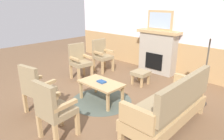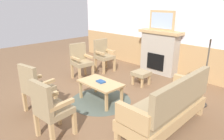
{
  "view_description": "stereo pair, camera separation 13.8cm",
  "coord_description": "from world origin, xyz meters",
  "px_view_note": "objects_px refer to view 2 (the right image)",
  "views": [
    {
      "loc": [
        3.12,
        -2.95,
        2.08
      ],
      "look_at": [
        0.0,
        0.35,
        0.55
      ],
      "focal_mm": 32.77,
      "sensor_mm": 36.0,
      "label": 1
    },
    {
      "loc": [
        3.22,
        -2.85,
        2.08
      ],
      "look_at": [
        0.0,
        0.35,
        0.55
      ],
      "focal_mm": 32.77,
      "sensor_mm": 36.0,
      "label": 2
    }
  ],
  "objects_px": {
    "book_on_table": "(101,82)",
    "footstool": "(141,74)",
    "armchair_front_left": "(35,86)",
    "armchair_front_center": "(50,107)",
    "armchair_near_fireplace": "(103,54)",
    "floor_lamp_by_couch": "(211,36)",
    "armchair_by_window_left": "(81,60)",
    "coffee_table": "(100,84)",
    "fireplace": "(159,52)",
    "framed_picture": "(162,21)",
    "couch": "(167,107)"
  },
  "relations": [
    {
      "from": "coffee_table",
      "to": "book_on_table",
      "type": "height_order",
      "value": "book_on_table"
    },
    {
      "from": "framed_picture",
      "to": "footstool",
      "type": "distance_m",
      "value": 1.73
    },
    {
      "from": "armchair_by_window_left",
      "to": "fireplace",
      "type": "bearing_deg",
      "value": 56.55
    },
    {
      "from": "armchair_near_fireplace",
      "to": "floor_lamp_by_couch",
      "type": "xyz_separation_m",
      "value": [
        3.13,
        -0.08,
        0.91
      ]
    },
    {
      "from": "framed_picture",
      "to": "armchair_front_left",
      "type": "xyz_separation_m",
      "value": [
        -0.38,
        -3.7,
        -1.02
      ]
    },
    {
      "from": "couch",
      "to": "armchair_by_window_left",
      "type": "xyz_separation_m",
      "value": [
        -2.99,
        0.43,
        0.14
      ]
    },
    {
      "from": "couch",
      "to": "footstool",
      "type": "distance_m",
      "value": 1.92
    },
    {
      "from": "fireplace",
      "to": "framed_picture",
      "type": "height_order",
      "value": "framed_picture"
    },
    {
      "from": "book_on_table",
      "to": "footstool",
      "type": "bearing_deg",
      "value": 87.99
    },
    {
      "from": "fireplace",
      "to": "book_on_table",
      "type": "bearing_deg",
      "value": -85.94
    },
    {
      "from": "fireplace",
      "to": "floor_lamp_by_couch",
      "type": "xyz_separation_m",
      "value": [
        1.81,
        -1.15,
        0.8
      ]
    },
    {
      "from": "armchair_front_left",
      "to": "armchair_front_center",
      "type": "height_order",
      "value": "same"
    },
    {
      "from": "fireplace",
      "to": "couch",
      "type": "bearing_deg",
      "value": -54.46
    },
    {
      "from": "fireplace",
      "to": "floor_lamp_by_couch",
      "type": "relative_size",
      "value": 0.77
    },
    {
      "from": "fireplace",
      "to": "footstool",
      "type": "bearing_deg",
      "value": -78.91
    },
    {
      "from": "book_on_table",
      "to": "armchair_front_center",
      "type": "height_order",
      "value": "armchair_front_center"
    },
    {
      "from": "coffee_table",
      "to": "armchair_front_left",
      "type": "relative_size",
      "value": 0.98
    },
    {
      "from": "fireplace",
      "to": "armchair_front_center",
      "type": "relative_size",
      "value": 1.33
    },
    {
      "from": "armchair_by_window_left",
      "to": "armchair_front_left",
      "type": "xyz_separation_m",
      "value": [
        0.91,
        -1.75,
        0.0
      ]
    },
    {
      "from": "framed_picture",
      "to": "armchair_near_fireplace",
      "type": "distance_m",
      "value": 1.98
    },
    {
      "from": "book_on_table",
      "to": "footstool",
      "type": "height_order",
      "value": "book_on_table"
    },
    {
      "from": "armchair_by_window_left",
      "to": "framed_picture",
      "type": "bearing_deg",
      "value": 56.55
    },
    {
      "from": "couch",
      "to": "coffee_table",
      "type": "height_order",
      "value": "couch"
    },
    {
      "from": "framed_picture",
      "to": "armchair_front_center",
      "type": "bearing_deg",
      "value": -81.72
    },
    {
      "from": "fireplace",
      "to": "armchair_front_center",
      "type": "height_order",
      "value": "fireplace"
    },
    {
      "from": "book_on_table",
      "to": "fireplace",
      "type": "bearing_deg",
      "value": 94.06
    },
    {
      "from": "fireplace",
      "to": "armchair_front_left",
      "type": "relative_size",
      "value": 1.33
    },
    {
      "from": "armchair_front_left",
      "to": "floor_lamp_by_couch",
      "type": "xyz_separation_m",
      "value": [
        2.18,
        2.55,
        0.91
      ]
    },
    {
      "from": "armchair_by_window_left",
      "to": "armchair_front_center",
      "type": "xyz_separation_m",
      "value": [
        1.86,
        -1.96,
        0.0
      ]
    },
    {
      "from": "coffee_table",
      "to": "armchair_front_center",
      "type": "xyz_separation_m",
      "value": [
        0.4,
        -1.39,
        0.15
      ]
    },
    {
      "from": "armchair_by_window_left",
      "to": "armchair_front_left",
      "type": "bearing_deg",
      "value": -62.36
    },
    {
      "from": "book_on_table",
      "to": "armchair_front_left",
      "type": "xyz_separation_m",
      "value": [
        -0.55,
        -1.19,
        0.08
      ]
    },
    {
      "from": "couch",
      "to": "armchair_by_window_left",
      "type": "bearing_deg",
      "value": 171.82
    },
    {
      "from": "framed_picture",
      "to": "floor_lamp_by_couch",
      "type": "distance_m",
      "value": 2.15
    },
    {
      "from": "armchair_by_window_left",
      "to": "book_on_table",
      "type": "bearing_deg",
      "value": -20.85
    },
    {
      "from": "book_on_table",
      "to": "armchair_by_window_left",
      "type": "xyz_separation_m",
      "value": [
        -1.47,
        0.56,
        0.08
      ]
    },
    {
      "from": "armchair_front_center",
      "to": "floor_lamp_by_couch",
      "type": "distance_m",
      "value": 3.16
    },
    {
      "from": "coffee_table",
      "to": "couch",
      "type": "bearing_deg",
      "value": 5.05
    },
    {
      "from": "armchair_near_fireplace",
      "to": "armchair_front_left",
      "type": "height_order",
      "value": "same"
    },
    {
      "from": "book_on_table",
      "to": "armchair_front_left",
      "type": "relative_size",
      "value": 0.19
    },
    {
      "from": "framed_picture",
      "to": "couch",
      "type": "xyz_separation_m",
      "value": [
        1.7,
        -2.38,
        -1.16
      ]
    },
    {
      "from": "armchair_by_window_left",
      "to": "armchair_front_left",
      "type": "distance_m",
      "value": 1.97
    },
    {
      "from": "framed_picture",
      "to": "floor_lamp_by_couch",
      "type": "relative_size",
      "value": 0.48
    },
    {
      "from": "fireplace",
      "to": "couch",
      "type": "xyz_separation_m",
      "value": [
        1.7,
        -2.38,
        -0.26
      ]
    },
    {
      "from": "armchair_near_fireplace",
      "to": "armchair_front_center",
      "type": "distance_m",
      "value": 3.42
    },
    {
      "from": "book_on_table",
      "to": "floor_lamp_by_couch",
      "type": "xyz_separation_m",
      "value": [
        1.63,
        1.36,
        1.0
      ]
    },
    {
      "from": "book_on_table",
      "to": "armchair_front_left",
      "type": "height_order",
      "value": "armchair_front_left"
    },
    {
      "from": "couch",
      "to": "armchair_by_window_left",
      "type": "height_order",
      "value": "same"
    },
    {
      "from": "armchair_front_left",
      "to": "armchair_front_center",
      "type": "xyz_separation_m",
      "value": [
        0.94,
        -0.21,
        0.0
      ]
    },
    {
      "from": "fireplace",
      "to": "armchair_by_window_left",
      "type": "bearing_deg",
      "value": -123.45
    }
  ]
}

